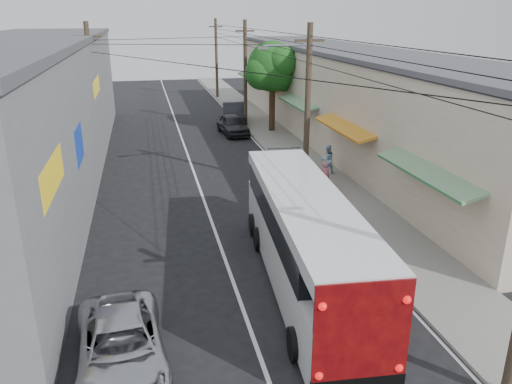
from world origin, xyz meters
TOP-DOWN VIEW (x-y plane):
  - ground at (0.00, 0.00)m, footprint 120.00×120.00m
  - sidewalk at (6.50, 20.00)m, footprint 3.00×80.00m
  - building_right at (10.99, 22.00)m, footprint 7.09×40.00m
  - building_left at (-8.50, 18.00)m, footprint 7.20×36.00m
  - utility_poles at (3.13, 20.33)m, footprint 11.80×45.28m
  - street_tree at (6.87, 26.02)m, footprint 4.40×4.00m
  - coach_bus at (2.25, 4.09)m, footprint 3.15×10.90m
  - jeepney at (-3.42, 1.00)m, footprint 2.45×4.70m
  - parked_suv at (4.60, 13.00)m, footprint 2.55×5.49m
  - parked_car_mid at (3.80, 25.82)m, footprint 2.11×4.41m
  - parked_car_far at (4.60, 29.82)m, footprint 2.38×5.13m
  - pedestrian_near at (5.84, 12.02)m, footprint 0.65×0.53m
  - pedestrian_far at (7.05, 14.82)m, footprint 0.85×0.71m

SIDE VIEW (x-z plane):
  - ground at x=0.00m, z-range 0.00..0.00m
  - sidewalk at x=6.50m, z-range 0.00..0.12m
  - jeepney at x=-3.42m, z-range 0.00..1.26m
  - parked_car_mid at x=3.80m, z-range 0.00..1.45m
  - parked_suv at x=4.60m, z-range 0.00..1.55m
  - parked_car_far at x=4.60m, z-range 0.00..1.63m
  - pedestrian_near at x=5.84m, z-range 0.12..1.65m
  - pedestrian_far at x=7.05m, z-range 0.12..1.70m
  - coach_bus at x=2.25m, z-range 0.06..3.16m
  - building_right at x=10.99m, z-range 0.03..6.28m
  - building_left at x=-8.50m, z-range 0.03..7.28m
  - utility_poles at x=3.13m, z-range 0.13..8.13m
  - street_tree at x=6.87m, z-range 1.37..7.97m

